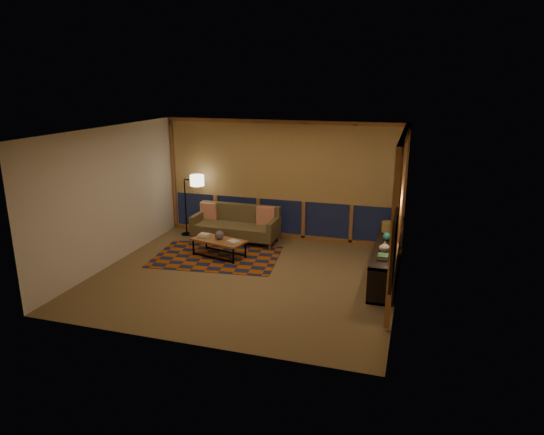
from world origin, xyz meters
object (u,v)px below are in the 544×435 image
(sofa, at_px, (236,224))
(floor_lamp, at_px, (185,205))
(coffee_table, at_px, (219,248))
(bookshelf, at_px, (385,261))

(sofa, height_order, floor_lamp, floor_lamp)
(coffee_table, bearing_deg, bookshelf, 12.57)
(sofa, xyz_separation_m, floor_lamp, (-1.29, 0.11, 0.34))
(coffee_table, distance_m, bookshelf, 3.36)
(coffee_table, relative_size, floor_lamp, 0.76)
(floor_lamp, relative_size, bookshelf, 0.58)
(sofa, distance_m, bookshelf, 3.59)
(sofa, relative_size, coffee_table, 1.73)
(sofa, relative_size, bookshelf, 0.76)
(coffee_table, bearing_deg, sofa, 106.32)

